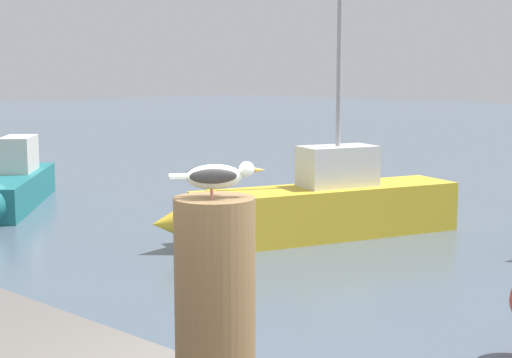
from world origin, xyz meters
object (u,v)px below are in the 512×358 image
boat_yellow (306,208)px  seagull (216,176)px  mooring_post (215,320)px  boat_teal (11,187)px

boat_yellow → seagull: bearing=-53.5°
mooring_post → boat_yellow: size_ratio=0.19×
seagull → mooring_post: bearing=-127.8°
mooring_post → boat_yellow: 9.83m
seagull → boat_yellow: bearing=126.5°
seagull → boat_yellow: size_ratio=0.06×
boat_teal → mooring_post: bearing=-26.8°
seagull → boat_yellow: 9.93m
boat_yellow → boat_teal: boat_yellow is taller
boat_teal → seagull: bearing=-26.7°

